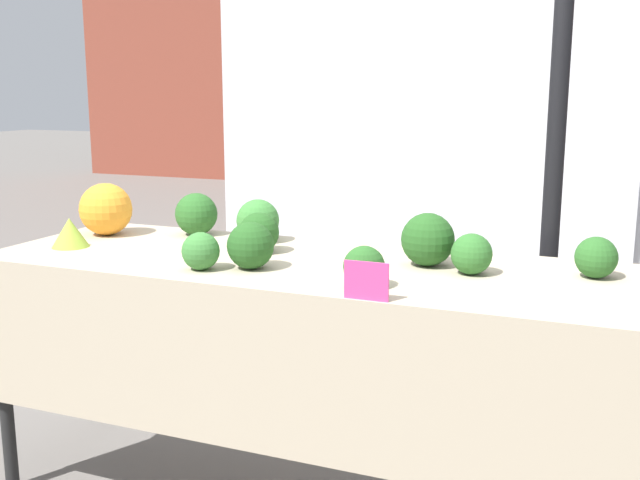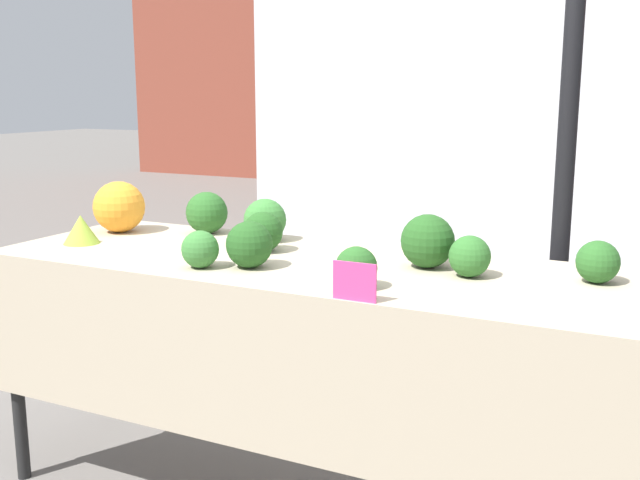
# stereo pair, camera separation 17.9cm
# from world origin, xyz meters

# --- Properties ---
(tent_pole) EXTENTS (0.07, 0.07, 2.61)m
(tent_pole) POSITION_xyz_m (0.70, 0.62, 1.30)
(tent_pole) COLOR black
(tent_pole) RESTS_ON ground_plane
(parked_truck) EXTENTS (4.20, 2.06, 2.61)m
(parked_truck) POSITION_xyz_m (-0.07, 4.00, 1.39)
(parked_truck) COLOR silver
(parked_truck) RESTS_ON ground_plane
(market_table) EXTENTS (2.39, 0.79, 0.91)m
(market_table) POSITION_xyz_m (0.00, -0.07, 0.80)
(market_table) COLOR tan
(market_table) RESTS_ON ground_plane
(orange_cauliflower) EXTENTS (0.21, 0.21, 0.21)m
(orange_cauliflower) POSITION_xyz_m (-1.00, 0.14, 1.02)
(orange_cauliflower) COLOR orange
(orange_cauliflower) RESTS_ON market_table
(romanesco_head) EXTENTS (0.14, 0.14, 0.11)m
(romanesco_head) POSITION_xyz_m (-0.97, -0.11, 0.97)
(romanesco_head) COLOR #93B238
(romanesco_head) RESTS_ON market_table
(broccoli_head_0) EXTENTS (0.17, 0.17, 0.17)m
(broccoli_head_0) POSITION_xyz_m (-0.66, 0.28, 1.00)
(broccoli_head_0) COLOR #285B23
(broccoli_head_0) RESTS_ON market_table
(broccoli_head_1) EXTENTS (0.18, 0.18, 0.18)m
(broccoli_head_1) POSITION_xyz_m (0.35, 0.10, 1.00)
(broccoli_head_1) COLOR #23511E
(broccoli_head_1) RESTS_ON market_table
(broccoli_head_2) EXTENTS (0.13, 0.13, 0.13)m
(broccoli_head_2) POSITION_xyz_m (0.89, 0.13, 0.98)
(broccoli_head_2) COLOR #285B23
(broccoli_head_2) RESTS_ON market_table
(broccoli_head_3) EXTENTS (0.13, 0.13, 0.13)m
(broccoli_head_3) POSITION_xyz_m (-0.33, -0.24, 0.98)
(broccoli_head_3) COLOR #387533
(broccoli_head_3) RESTS_ON market_table
(broccoli_head_4) EXTENTS (0.13, 0.13, 0.13)m
(broccoli_head_4) POSITION_xyz_m (0.51, 0.03, 0.98)
(broccoli_head_4) COLOR #2D6628
(broccoli_head_4) RESTS_ON market_table
(broccoli_head_5) EXTENTS (0.15, 0.15, 0.15)m
(broccoli_head_5) POSITION_xyz_m (-0.27, 0.07, 0.99)
(broccoli_head_5) COLOR #23511E
(broccoli_head_5) RESTS_ON market_table
(broccoli_head_6) EXTENTS (0.17, 0.17, 0.17)m
(broccoli_head_6) POSITION_xyz_m (-0.36, 0.25, 1.00)
(broccoli_head_6) COLOR #387533
(broccoli_head_6) RESTS_ON market_table
(broccoli_head_7) EXTENTS (0.16, 0.16, 0.16)m
(broccoli_head_7) POSITION_xyz_m (-0.18, -0.17, 0.99)
(broccoli_head_7) COLOR #23511E
(broccoli_head_7) RESTS_ON market_table
(broccoli_head_8) EXTENTS (0.13, 0.13, 0.13)m
(broccoli_head_8) POSITION_xyz_m (0.24, -0.25, 0.98)
(broccoli_head_8) COLOR #285B23
(broccoli_head_8) RESTS_ON market_table
(price_sign) EXTENTS (0.13, 0.01, 0.11)m
(price_sign) POSITION_xyz_m (0.29, -0.38, 0.97)
(price_sign) COLOR #E53D84
(price_sign) RESTS_ON market_table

